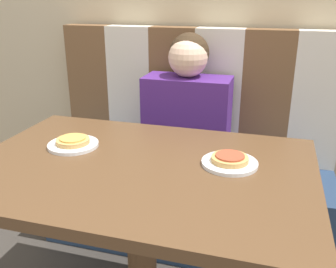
{
  "coord_description": "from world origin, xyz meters",
  "views": [
    {
      "loc": [
        0.38,
        -1.0,
        1.23
      ],
      "look_at": [
        0.0,
        0.32,
        0.71
      ],
      "focal_mm": 40.0,
      "sensor_mm": 36.0,
      "label": 1
    }
  ],
  "objects_px": {
    "plate_right": "(230,163)",
    "pizza_right": "(230,158)",
    "plate_left": "(73,145)",
    "pizza_left": "(73,140)",
    "person": "(187,106)"
  },
  "relations": [
    {
      "from": "plate_right",
      "to": "pizza_right",
      "type": "height_order",
      "value": "pizza_right"
    },
    {
      "from": "plate_left",
      "to": "plate_right",
      "type": "relative_size",
      "value": 1.0
    },
    {
      "from": "pizza_left",
      "to": "pizza_right",
      "type": "bearing_deg",
      "value": 0.0
    },
    {
      "from": "pizza_left",
      "to": "plate_left",
      "type": "bearing_deg",
      "value": 0.0
    },
    {
      "from": "plate_left",
      "to": "pizza_right",
      "type": "xyz_separation_m",
      "value": [
        0.54,
        0.0,
        0.02
      ]
    },
    {
      "from": "plate_left",
      "to": "pizza_left",
      "type": "distance_m",
      "value": 0.02
    },
    {
      "from": "pizza_left",
      "to": "plate_right",
      "type": "bearing_deg",
      "value": 0.0
    },
    {
      "from": "person",
      "to": "plate_left",
      "type": "bearing_deg",
      "value": -115.26
    },
    {
      "from": "person",
      "to": "plate_right",
      "type": "xyz_separation_m",
      "value": [
        0.27,
        -0.58,
        -0.0
      ]
    },
    {
      "from": "person",
      "to": "plate_right",
      "type": "height_order",
      "value": "person"
    },
    {
      "from": "plate_left",
      "to": "pizza_right",
      "type": "height_order",
      "value": "pizza_right"
    },
    {
      "from": "plate_left",
      "to": "pizza_left",
      "type": "relative_size",
      "value": 1.52
    },
    {
      "from": "person",
      "to": "pizza_right",
      "type": "height_order",
      "value": "person"
    },
    {
      "from": "person",
      "to": "pizza_left",
      "type": "xyz_separation_m",
      "value": [
        -0.27,
        -0.58,
        0.02
      ]
    },
    {
      "from": "person",
      "to": "plate_left",
      "type": "relative_size",
      "value": 3.64
    }
  ]
}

